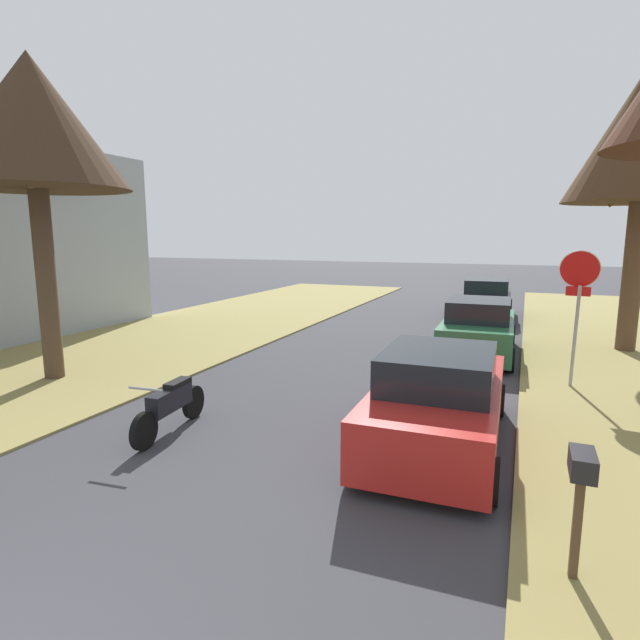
{
  "coord_description": "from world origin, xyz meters",
  "views": [
    {
      "loc": [
        3.57,
        -1.11,
        3.3
      ],
      "look_at": [
        -0.0,
        7.61,
        1.71
      ],
      "focal_mm": 28.18,
      "sensor_mm": 36.0,
      "label": 1
    }
  ],
  "objects": [
    {
      "name": "stop_sign_far",
      "position": [
        4.62,
        10.75,
        2.18
      ],
      "size": [
        0.81,
        0.51,
        2.95
      ],
      "color": "#9EA0A5",
      "rests_on": "grass_verge_right"
    },
    {
      "name": "parked_sedan_green",
      "position": [
        2.45,
        13.24,
        0.72
      ],
      "size": [
        2.03,
        4.44,
        1.57
      ],
      "color": "#28663D",
      "rests_on": "ground"
    },
    {
      "name": "parked_motorcycle",
      "position": [
        -1.83,
        5.42,
        0.48
      ],
      "size": [
        0.6,
        2.05,
        0.97
      ],
      "color": "black",
      "rests_on": "ground"
    },
    {
      "name": "street_tree_left_mid_a",
      "position": [
        -6.41,
        6.98,
        5.65
      ],
      "size": [
        3.91,
        3.91,
        7.08
      ],
      "color": "#4B3929",
      "rests_on": "grass_verge_left"
    },
    {
      "name": "parked_sedan_red",
      "position": [
        2.43,
        6.64,
        0.72
      ],
      "size": [
        2.03,
        4.44,
        1.57
      ],
      "color": "red",
      "rests_on": "ground"
    },
    {
      "name": "parked_sedan_black",
      "position": [
        2.17,
        20.04,
        0.72
      ],
      "size": [
        2.03,
        4.44,
        1.57
      ],
      "color": "black",
      "rests_on": "ground"
    },
    {
      "name": "curbside_mailbox",
      "position": [
        4.17,
        3.85,
        1.06
      ],
      "size": [
        0.22,
        0.44,
        1.27
      ],
      "color": "brown",
      "rests_on": "grass_verge_right"
    }
  ]
}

